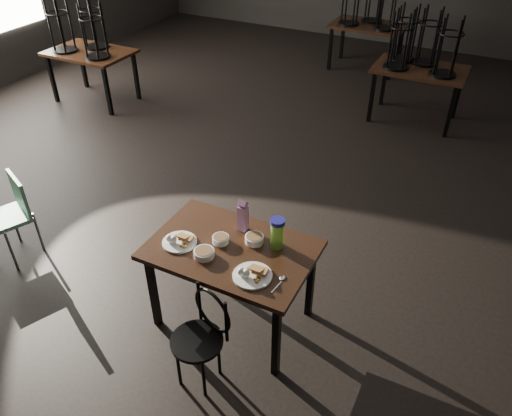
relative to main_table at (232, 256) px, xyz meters
The scene contains 14 objects.
main_table is the anchor object (origin of this frame).
plate_left 0.40m from the main_table, 161.10° to the right, with size 0.26×0.26×0.08m.
plate_right 0.35m from the main_table, 36.69° to the right, with size 0.27×0.27×0.09m.
bowl_near 0.15m from the main_table, 167.27° to the left, with size 0.12×0.12×0.05m.
bowl_far 0.21m from the main_table, 48.05° to the left, with size 0.14×0.14×0.06m.
bowl_big 0.24m from the main_table, 127.54° to the right, with size 0.15×0.15×0.05m.
juice_carton 0.31m from the main_table, 96.44° to the left, with size 0.07×0.07×0.27m.
water_bottle 0.39m from the main_table, 29.94° to the left, with size 0.12×0.12×0.24m.
spoon 0.49m from the main_table, 16.37° to the right, with size 0.05×0.19×0.01m.
bentwood_chair 0.60m from the main_table, 81.98° to the right, with size 0.40×0.39×0.76m.
school_chair 2.18m from the main_table, behind, with size 0.49×0.49×0.80m.
bg_table_left 4.89m from the main_table, 143.88° to the left, with size 1.20×0.80×1.48m.
bg_table_right 4.39m from the main_table, 84.37° to the left, with size 1.20×0.80×1.48m.
bg_table_far 6.06m from the main_table, 97.03° to the left, with size 1.20×0.80×1.48m.
Camera 1 is at (2.09, -4.04, 3.11)m, focal length 35.00 mm.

